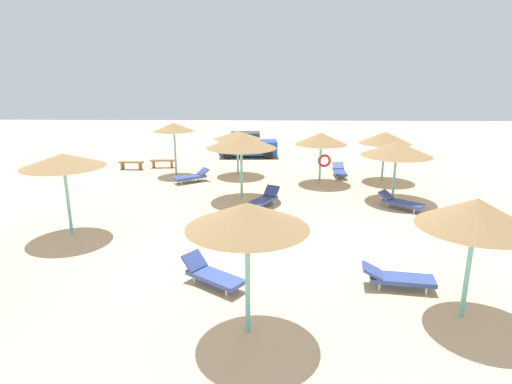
% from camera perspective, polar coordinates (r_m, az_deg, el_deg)
% --- Properties ---
extents(ground_plane, '(80.00, 80.00, 0.00)m').
position_cam_1_polar(ground_plane, '(14.01, -0.34, -8.06)').
color(ground_plane, '#DBBA8C').
extents(parasol_0, '(2.75, 2.75, 2.67)m').
position_cam_1_polar(parasol_0, '(22.52, 8.73, 7.04)').
color(parasol_0, '#6BC6BC').
rests_on(parasol_0, ground).
extents(parasol_1, '(2.61, 2.61, 2.96)m').
position_cam_1_polar(parasol_1, '(10.74, 27.44, -2.54)').
color(parasol_1, '#6BC6BC').
rests_on(parasol_1, ground).
extents(parasol_2, '(3.16, 3.16, 2.69)m').
position_cam_1_polar(parasol_2, '(20.12, 18.36, 5.51)').
color(parasol_2, '#6BC6BC').
rests_on(parasol_2, ground).
extents(parasol_3, '(2.65, 2.65, 3.04)m').
position_cam_1_polar(parasol_3, '(8.91, -1.17, -3.24)').
color(parasol_3, '#6BC6BC').
rests_on(parasol_3, ground).
extents(parasol_4, '(3.20, 3.20, 3.03)m').
position_cam_1_polar(parasol_4, '(19.24, -2.00, 6.85)').
color(parasol_4, '#6BC6BC').
rests_on(parasol_4, ground).
extents(parasol_5, '(2.31, 2.31, 2.98)m').
position_cam_1_polar(parasol_5, '(24.49, -10.95, 8.52)').
color(parasol_5, '#6BC6BC').
rests_on(parasol_5, ground).
extents(parasol_6, '(2.85, 2.85, 2.98)m').
position_cam_1_polar(parasol_6, '(16.15, -24.46, 3.86)').
color(parasol_6, '#6BC6BC').
rests_on(parasol_6, ground).
extents(parasol_7, '(2.77, 2.77, 2.66)m').
position_cam_1_polar(parasol_7, '(23.73, 16.93, 6.99)').
color(parasol_7, '#6BC6BC').
rests_on(parasol_7, ground).
extents(parasol_8, '(2.71, 2.71, 2.52)m').
position_cam_1_polar(parasol_8, '(24.06, -2.50, 7.63)').
color(parasol_8, '#6BC6BC').
rests_on(parasol_8, ground).
extents(lounger_0, '(0.69, 1.92, 0.66)m').
position_cam_1_polar(lounger_0, '(24.47, 11.12, 2.79)').
color(lounger_0, '#33478C').
rests_on(lounger_0, ground).
extents(lounger_1, '(1.99, 0.92, 0.61)m').
position_cam_1_polar(lounger_1, '(12.32, 18.35, -10.83)').
color(lounger_1, '#33478C').
rests_on(lounger_1, ground).
extents(lounger_2, '(1.85, 1.74, 0.67)m').
position_cam_1_polar(lounger_2, '(19.25, 18.74, -1.26)').
color(lounger_2, '#33478C').
rests_on(lounger_2, ground).
extents(lounger_3, '(1.89, 1.63, 0.76)m').
position_cam_1_polar(lounger_3, '(11.92, -5.99, -10.92)').
color(lounger_3, '#33478C').
rests_on(lounger_3, ground).
extents(lounger_4, '(1.50, 1.93, 0.77)m').
position_cam_1_polar(lounger_4, '(18.59, 1.09, -0.96)').
color(lounger_4, '#33478C').
rests_on(lounger_4, ground).
extents(lounger_5, '(1.92, 1.62, 0.67)m').
position_cam_1_polar(lounger_5, '(22.99, -8.55, 2.09)').
color(lounger_5, '#33478C').
rests_on(lounger_5, ground).
extents(bench_0, '(1.53, 0.55, 0.49)m').
position_cam_1_polar(bench_0, '(26.90, -12.41, 3.94)').
color(bench_0, brown).
rests_on(bench_0, ground).
extents(bench_1, '(1.51, 0.45, 0.49)m').
position_cam_1_polar(bench_1, '(26.85, -16.38, 3.65)').
color(bench_1, brown).
rests_on(bench_1, ground).
extents(parked_car, '(4.07, 2.11, 1.72)m').
position_cam_1_polar(parked_car, '(29.70, -1.15, 6.32)').
color(parked_car, '#194C9E').
rests_on(parked_car, ground).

